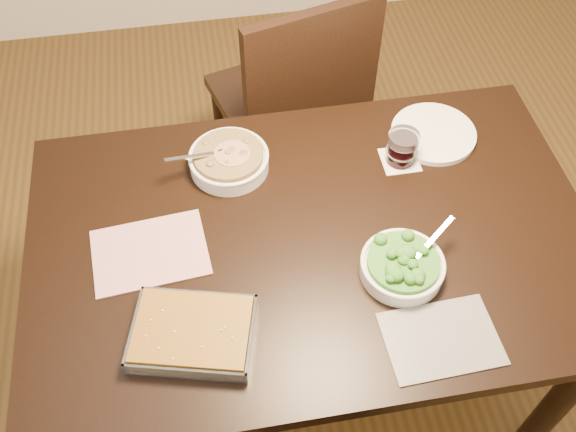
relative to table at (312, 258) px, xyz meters
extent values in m
plane|color=#4B3415|center=(0.00, 0.00, -0.65)|extent=(4.00, 4.00, 0.00)
cube|color=black|center=(0.00, 0.00, 0.08)|extent=(1.40, 0.90, 0.04)
cube|color=black|center=(0.00, 0.00, 0.01)|extent=(1.26, 0.76, 0.08)
cylinder|color=black|center=(0.62, -0.37, -0.30)|extent=(0.07, 0.07, 0.71)
cylinder|color=black|center=(-0.62, 0.37, -0.30)|extent=(0.07, 0.07, 0.71)
cylinder|color=black|center=(0.62, 0.37, -0.30)|extent=(0.07, 0.07, 0.71)
cube|color=#9D2C40|center=(-0.40, 0.02, 0.10)|extent=(0.29, 0.22, 0.01)
cube|color=#26272E|center=(0.22, -0.32, 0.10)|extent=(0.25, 0.19, 0.00)
cube|color=white|center=(0.28, 0.21, 0.10)|extent=(0.10, 0.10, 0.00)
cylinder|color=white|center=(-0.18, 0.26, 0.11)|extent=(0.21, 0.21, 0.04)
torus|color=white|center=(-0.18, 0.26, 0.14)|extent=(0.21, 0.21, 0.01)
cylinder|color=#3B3010|center=(-0.18, 0.26, 0.14)|extent=(0.18, 0.18, 0.02)
cube|color=silver|center=(-0.24, 0.24, 0.16)|extent=(0.13, 0.05, 0.04)
cylinder|color=maroon|center=(-0.17, 0.26, 0.15)|extent=(0.10, 0.10, 0.00)
cylinder|color=white|center=(0.18, -0.14, 0.11)|extent=(0.20, 0.20, 0.04)
torus|color=white|center=(0.18, -0.14, 0.14)|extent=(0.20, 0.20, 0.01)
cylinder|color=#1F5413|center=(0.18, -0.14, 0.14)|extent=(0.17, 0.17, 0.02)
cube|color=silver|center=(0.23, -0.10, 0.15)|extent=(0.11, 0.08, 0.04)
cube|color=silver|center=(-0.31, -0.23, 0.10)|extent=(0.30, 0.25, 0.01)
cube|color=#4F300B|center=(-0.31, -0.23, 0.12)|extent=(0.28, 0.23, 0.04)
cube|color=silver|center=(-0.29, -0.14, 0.12)|extent=(0.26, 0.07, 0.04)
cube|color=silver|center=(-0.33, -0.32, 0.12)|extent=(0.26, 0.07, 0.04)
cube|color=silver|center=(-0.19, -0.26, 0.12)|extent=(0.05, 0.19, 0.04)
cube|color=silver|center=(-0.44, -0.20, 0.12)|extent=(0.05, 0.19, 0.04)
cylinder|color=black|center=(0.28, 0.21, 0.13)|extent=(0.07, 0.07, 0.07)
cylinder|color=silver|center=(0.28, 0.21, 0.18)|extent=(0.08, 0.08, 0.02)
cylinder|color=white|center=(0.40, 0.28, 0.10)|extent=(0.23, 0.23, 0.02)
cube|color=black|center=(0.06, 0.81, -0.19)|extent=(0.55, 0.55, 0.04)
cylinder|color=black|center=(0.20, 1.05, -0.43)|extent=(0.04, 0.04, 0.44)
cylinder|color=black|center=(0.30, 0.68, -0.43)|extent=(0.04, 0.04, 0.44)
cylinder|color=black|center=(-0.18, 0.95, -0.43)|extent=(0.04, 0.04, 0.44)
cylinder|color=black|center=(-0.07, 0.57, -0.43)|extent=(0.04, 0.04, 0.44)
cube|color=black|center=(0.12, 0.62, 0.06)|extent=(0.44, 0.15, 0.48)
camera|label=1|loc=(-0.22, -0.90, 1.37)|focal=40.00mm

